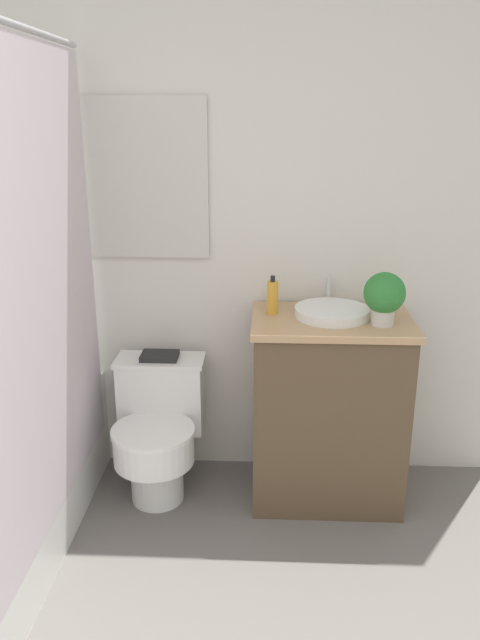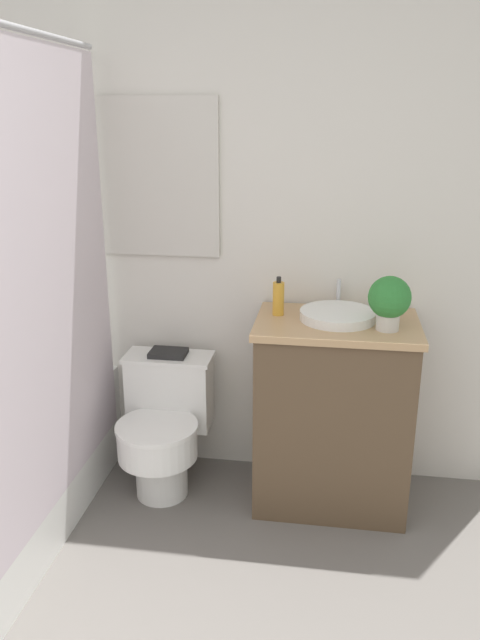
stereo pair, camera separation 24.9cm
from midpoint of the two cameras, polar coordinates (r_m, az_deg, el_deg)
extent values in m
cube|color=silver|center=(2.91, -8.10, 9.23)|extent=(3.08, 0.05, 2.50)
cube|color=beige|center=(2.88, -11.08, 12.52)|extent=(0.55, 0.02, 0.70)
cube|color=silver|center=(2.88, -11.10, 12.51)|extent=(0.52, 0.01, 0.67)
cube|color=silver|center=(2.30, -21.48, 1.39)|extent=(0.01, 1.47, 1.73)
cylinder|color=#B7B7BC|center=(2.23, -24.37, 23.74)|extent=(0.02, 1.47, 0.02)
cylinder|color=white|center=(3.00, -10.02, -14.01)|extent=(0.24, 0.24, 0.22)
cylinder|color=white|center=(2.87, -10.42, -11.42)|extent=(0.36, 0.36, 0.14)
cylinder|color=white|center=(2.83, -10.51, -10.01)|extent=(0.37, 0.37, 0.02)
cube|color=white|center=(3.01, -9.58, -6.85)|extent=(0.39, 0.19, 0.34)
cube|color=white|center=(2.94, -9.76, -3.70)|extent=(0.41, 0.20, 0.02)
cube|color=brown|center=(2.86, 5.52, -8.44)|extent=(0.66, 0.44, 0.84)
cube|color=tan|center=(2.69, 5.80, -0.17)|extent=(0.69, 0.47, 0.03)
cylinder|color=white|center=(2.70, 5.80, 0.67)|extent=(0.32, 0.32, 0.04)
cylinder|color=silver|center=(2.86, 5.65, 2.66)|extent=(0.02, 0.02, 0.13)
cylinder|color=gold|center=(2.71, 0.37, 2.02)|extent=(0.05, 0.05, 0.15)
cylinder|color=black|center=(2.69, 0.37, 3.76)|extent=(0.02, 0.02, 0.02)
cylinder|color=beige|center=(2.62, 10.30, 0.24)|extent=(0.09, 0.09, 0.07)
sphere|color=#2D7A33|center=(2.59, 10.43, 2.41)|extent=(0.17, 0.17, 0.17)
cube|color=black|center=(2.93, -9.78, -3.30)|extent=(0.17, 0.12, 0.02)
camera|label=1|loc=(0.12, -92.86, -0.95)|focal=35.00mm
camera|label=2|loc=(0.12, 87.14, 0.95)|focal=35.00mm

